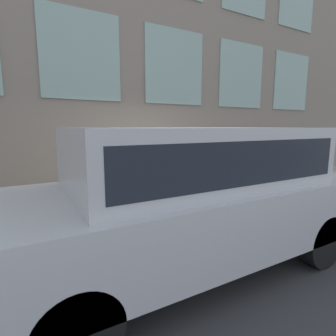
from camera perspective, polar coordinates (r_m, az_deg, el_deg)
ground_plane at (r=4.83m, az=3.36°, el=-12.81°), size 80.00×80.00×0.00m
sidewalk at (r=5.73m, az=-2.85°, el=-8.47°), size 2.27×60.00×0.15m
fire_hydrant at (r=5.05m, az=-1.52°, el=-5.78°), size 0.36×0.46×0.70m
person at (r=5.36m, az=1.42°, el=-0.60°), size 0.30×0.20×1.25m
parked_truck_silver_near at (r=3.29m, az=5.20°, el=-4.79°), size 1.86×4.87×1.78m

